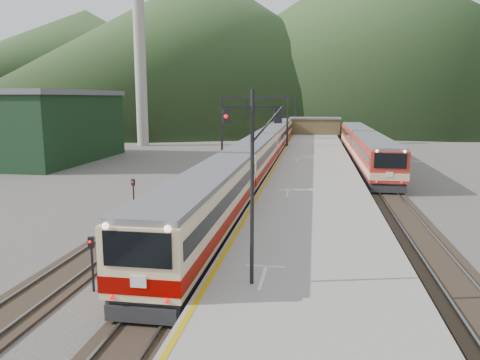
# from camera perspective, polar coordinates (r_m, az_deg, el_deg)

# --- Properties ---
(track_main) EXTENTS (2.60, 200.00, 0.23)m
(track_main) POSITION_cam_1_polar(r_m,az_deg,el_deg) (51.52, 2.74, 1.48)
(track_main) COLOR black
(track_main) RESTS_ON ground
(track_far) EXTENTS (2.60, 200.00, 0.23)m
(track_far) POSITION_cam_1_polar(r_m,az_deg,el_deg) (52.30, -2.72, 1.61)
(track_far) COLOR black
(track_far) RESTS_ON ground
(track_second) EXTENTS (2.60, 200.00, 0.23)m
(track_second) POSITION_cam_1_polar(r_m,az_deg,el_deg) (51.56, 15.55, 1.13)
(track_second) COLOR black
(track_second) RESTS_ON ground
(platform) EXTENTS (8.00, 100.00, 1.00)m
(platform) POSITION_cam_1_polar(r_m,az_deg,el_deg) (49.18, 8.98, 1.47)
(platform) COLOR gray
(platform) RESTS_ON ground
(gantry_near) EXTENTS (9.55, 0.25, 8.00)m
(gantry_near) POSITION_cam_1_polar(r_m,az_deg,el_deg) (66.22, 1.75, 8.17)
(gantry_near) COLOR black
(gantry_near) RESTS_ON ground
(gantry_far) EXTENTS (9.55, 0.25, 8.00)m
(gantry_far) POSITION_cam_1_polar(r_m,az_deg,el_deg) (91.07, 3.78, 8.65)
(gantry_far) COLOR black
(gantry_far) RESTS_ON ground
(warehouse) EXTENTS (14.50, 20.50, 8.60)m
(warehouse) POSITION_cam_1_polar(r_m,az_deg,el_deg) (62.54, -23.58, 6.08)
(warehouse) COLOR black
(warehouse) RESTS_ON ground
(smokestack) EXTENTS (1.80, 1.80, 30.00)m
(smokestack) POSITION_cam_1_polar(r_m,az_deg,el_deg) (78.05, -12.11, 15.16)
(smokestack) COLOR #9E998E
(smokestack) RESTS_ON ground
(station_shed) EXTENTS (9.40, 4.40, 3.10)m
(station_shed) POSITION_cam_1_polar(r_m,az_deg,el_deg) (88.80, 9.11, 6.57)
(station_shed) COLOR brown
(station_shed) RESTS_ON platform
(hill_a) EXTENTS (180.00, 180.00, 60.00)m
(hill_a) POSITION_cam_1_polar(r_m,az_deg,el_deg) (206.97, -3.88, 16.16)
(hill_a) COLOR #2F441E
(hill_a) RESTS_ON ground
(hill_b) EXTENTS (220.00, 220.00, 75.00)m
(hill_b) POSITION_cam_1_polar(r_m,az_deg,el_deg) (243.72, 15.40, 16.67)
(hill_b) COLOR #2F441E
(hill_b) RESTS_ON ground
(hill_d) EXTENTS (200.00, 200.00, 55.00)m
(hill_d) POSITION_cam_1_polar(r_m,az_deg,el_deg) (281.05, -18.03, 13.56)
(hill_d) COLOR #2F441E
(hill_d) RESTS_ON ground
(main_train) EXTENTS (2.85, 78.18, 3.48)m
(main_train) POSITION_cam_1_polar(r_m,az_deg,el_deg) (53.52, 3.02, 3.85)
(main_train) COLOR beige
(main_train) RESTS_ON track_main
(second_train) EXTENTS (3.02, 41.05, 3.68)m
(second_train) POSITION_cam_1_polar(r_m,az_deg,el_deg) (58.72, 14.84, 4.18)
(second_train) COLOR #B4281C
(second_train) RESTS_ON track_second
(signal_mast) EXTENTS (2.10, 0.85, 6.96)m
(signal_mast) POSITION_cam_1_polar(r_m,az_deg,el_deg) (16.34, 1.50, 1.42)
(signal_mast) COLOR black
(signal_mast) RESTS_ON platform
(short_signal_a) EXTENTS (0.25, 0.20, 2.27)m
(short_signal_a) POSITION_cam_1_polar(r_m,az_deg,el_deg) (19.71, -17.61, -8.88)
(short_signal_a) COLOR black
(short_signal_a) RESTS_ON ground
(short_signal_b) EXTENTS (0.26, 0.23, 2.27)m
(short_signal_b) POSITION_cam_1_polar(r_m,az_deg,el_deg) (36.62, -4.64, 0.19)
(short_signal_b) COLOR black
(short_signal_b) RESTS_ON ground
(short_signal_c) EXTENTS (0.24, 0.19, 2.27)m
(short_signal_c) POSITION_cam_1_polar(r_m,az_deg,el_deg) (32.47, -12.86, -1.30)
(short_signal_c) COLOR black
(short_signal_c) RESTS_ON ground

